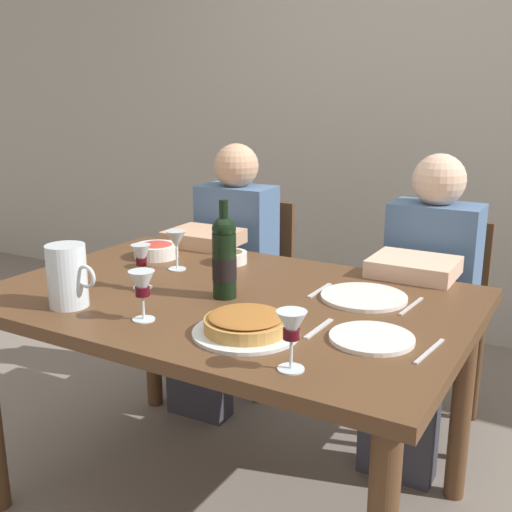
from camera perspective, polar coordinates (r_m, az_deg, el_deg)
The scene contains 22 objects.
ground_plane at distance 2.33m, azimuth -2.40°, elevation -21.54°, with size 8.00×8.00×0.00m, color slate.
back_wall at distance 3.66m, azimuth 14.39°, elevation 14.77°, with size 8.00×0.10×2.80m, color #B2ADA3.
dining_table at distance 2.01m, azimuth -2.61°, elevation -6.03°, with size 1.50×1.00×0.76m.
wine_bottle at distance 1.91m, azimuth -2.94°, elevation -0.10°, with size 0.08×0.08×0.31m.
water_pitcher at distance 1.92m, azimuth -16.93°, elevation -2.08°, with size 0.17×0.12×0.19m.
baked_tart at distance 1.65m, azimuth -0.93°, elevation -6.32°, with size 0.29×0.29×0.06m.
salad_bowl at distance 2.43m, azimuth -9.17°, elevation 0.59°, with size 0.17×0.17×0.06m.
olive_bowl at distance 2.32m, azimuth -2.43°, elevation -0.01°, with size 0.13×0.13×0.05m.
wine_glass_left_diner at distance 2.03m, azimuth -10.52°, elevation -0.17°, with size 0.06×0.06×0.15m.
wine_glass_right_diner at distance 2.23m, azimuth -7.35°, elevation 1.36°, with size 0.07×0.07×0.14m.
wine_glass_centre at distance 1.42m, azimuth 3.28°, elevation -6.67°, with size 0.07×0.07×0.14m.
wine_glass_spare at distance 1.75m, azimuth -10.44°, elevation -2.74°, with size 0.07×0.07×0.14m.
dinner_plate_left_setting at distance 1.96m, azimuth 9.89°, elevation -3.73°, with size 0.27×0.27×0.01m, color white.
dinner_plate_right_setting at distance 1.65m, azimuth 10.60°, elevation -7.43°, with size 0.22×0.22×0.01m, color white.
fork_left_setting at distance 2.01m, azimuth 5.88°, elevation -3.17°, with size 0.16×0.01×0.01m, color silver.
knife_left_setting at distance 1.92m, azimuth 14.11°, elevation -4.49°, with size 0.18×0.01×0.01m, color silver.
knife_right_setting at distance 1.61m, azimuth 15.67°, elevation -8.42°, with size 0.18×0.01×0.01m, color silver.
spoon_right_setting at distance 1.70m, azimuth 5.80°, elevation -6.66°, with size 0.16×0.01×0.01m, color silver.
chair_left at distance 3.02m, azimuth -0.57°, elevation -2.16°, with size 0.41×0.41×0.87m.
diner_left at distance 2.79m, azimuth -2.93°, elevation -1.07°, with size 0.35×0.51×1.16m.
chair_right at distance 2.69m, azimuth 16.24°, elevation -4.92°, with size 0.40×0.40×0.87m.
diner_right at distance 2.44m, azimuth 15.11°, elevation -3.97°, with size 0.34×0.50×1.16m.
Camera 1 is at (1.01, -1.57, 1.39)m, focal length 43.47 mm.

